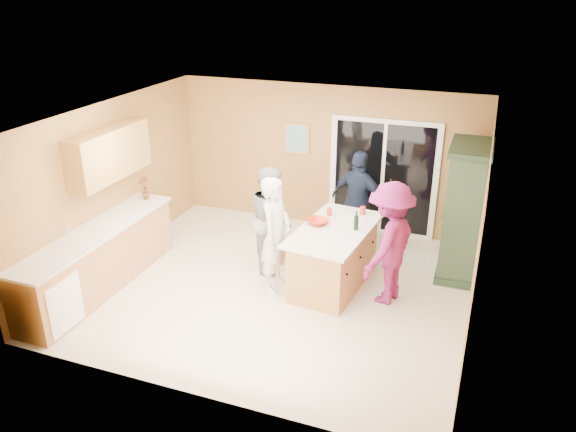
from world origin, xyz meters
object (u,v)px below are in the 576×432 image
(woman_white, at_px, (276,235))
(woman_navy, at_px, (358,201))
(green_hutch, at_px, (463,213))
(kitchen_island, at_px, (334,259))
(woman_grey, at_px, (271,218))
(woman_magenta, at_px, (389,243))

(woman_white, distance_m, woman_navy, 1.93)
(green_hutch, bearing_deg, woman_white, -149.95)
(kitchen_island, xyz_separation_m, green_hutch, (1.72, 1.05, 0.57))
(green_hutch, distance_m, woman_navy, 1.73)
(kitchen_island, xyz_separation_m, woman_white, (-0.77, -0.39, 0.44))
(green_hutch, xyz_separation_m, woman_grey, (-2.81, -0.82, -0.18))
(woman_white, bearing_deg, kitchen_island, -60.59)
(kitchen_island, distance_m, woman_navy, 1.43)
(woman_white, relative_size, woman_magenta, 0.98)
(woman_grey, bearing_deg, green_hutch, -99.00)
(woman_grey, distance_m, woman_magenta, 1.95)
(kitchen_island, height_order, woman_white, woman_white)
(kitchen_island, height_order, woman_grey, woman_grey)
(woman_grey, bearing_deg, woman_magenta, -126.16)
(kitchen_island, relative_size, green_hutch, 0.90)
(woman_white, bearing_deg, woman_grey, 29.93)
(kitchen_island, distance_m, woman_white, 0.97)
(woman_white, bearing_deg, woman_magenta, -78.11)
(green_hutch, xyz_separation_m, woman_magenta, (-0.89, -1.19, -0.12))
(kitchen_island, relative_size, woman_magenta, 1.05)
(woman_white, height_order, woman_grey, woman_white)
(green_hutch, bearing_deg, woman_magenta, -126.89)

